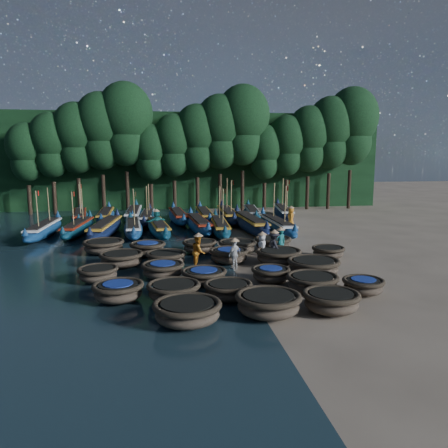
{
  "coord_description": "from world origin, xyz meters",
  "views": [
    {
      "loc": [
        -3.59,
        -23.78,
        5.86
      ],
      "look_at": [
        0.44,
        3.82,
        1.3
      ],
      "focal_mm": 35.0,
      "sensor_mm": 36.0,
      "label": 1
    }
  ],
  "objects": [
    {
      "name": "coracle_12",
      "position": [
        -1.74,
        -4.87,
        0.4
      ],
      "size": [
        2.07,
        2.07,
        0.69
      ],
      "rotation": [
        0.0,
        0.0,
        0.03
      ],
      "color": "brown",
      "rests_on": "ground"
    },
    {
      "name": "long_boat_5",
      "position": [
        -0.82,
        8.52,
        0.55
      ],
      "size": [
        2.09,
        8.2,
        1.45
      ],
      "rotation": [
        0.0,
        0.0,
        0.08
      ],
      "color": "navy",
      "rests_on": "ground"
    },
    {
      "name": "long_boat_7",
      "position": [
        3.03,
        8.03,
        0.61
      ],
      "size": [
        2.08,
        9.14,
        1.61
      ],
      "rotation": [
        0.0,
        0.0,
        0.05
      ],
      "color": "#0E1F36",
      "rests_on": "ground"
    },
    {
      "name": "tree_4",
      "position": [
        -6.8,
        20.0,
        8.67
      ],
      "size": [
        5.34,
        5.34,
        12.58
      ],
      "color": "black",
      "rests_on": "ground"
    },
    {
      "name": "long_boat_6",
      "position": [
        0.61,
        7.23,
        0.54
      ],
      "size": [
        1.75,
        8.08,
        3.43
      ],
      "rotation": [
        0.0,
        0.0,
        -0.04
      ],
      "color": "#0D394D",
      "rests_on": "ground"
    },
    {
      "name": "coracle_24",
      "position": [
        3.06,
        1.33,
        0.47
      ],
      "size": [
        2.71,
        2.71,
        0.83
      ],
      "rotation": [
        0.0,
        0.0,
        -0.41
      ],
      "color": "brown",
      "rests_on": "ground"
    },
    {
      "name": "coracle_6",
      "position": [
        -3.16,
        -6.92,
        0.43
      ],
      "size": [
        2.17,
        2.17,
        0.74
      ],
      "rotation": [
        0.0,
        0.0,
        -0.05
      ],
      "color": "brown",
      "rests_on": "ground"
    },
    {
      "name": "coracle_9",
      "position": [
        4.71,
        -7.24,
        0.39
      ],
      "size": [
        2.0,
        2.0,
        0.67
      ],
      "rotation": [
        0.0,
        0.0,
        0.29
      ],
      "color": "brown",
      "rests_on": "ground"
    },
    {
      "name": "long_boat_4",
      "position": [
        -3.78,
        7.51,
        0.52
      ],
      "size": [
        2.3,
        7.75,
        1.37
      ],
      "rotation": [
        0.0,
        0.0,
        0.13
      ],
      "color": "#0D394D",
      "rests_on": "ground"
    },
    {
      "name": "fisherman_3",
      "position": [
        2.48,
        -1.16,
        0.87
      ],
      "size": [
        0.9,
        1.2,
        1.86
      ],
      "rotation": [
        0.0,
        0.0,
        1.87
      ],
      "color": "black",
      "rests_on": "ground"
    },
    {
      "name": "tree_3",
      "position": [
        -9.1,
        20.0,
        8.0
      ],
      "size": [
        4.92,
        4.92,
        11.6
      ],
      "color": "black",
      "rests_on": "ground"
    },
    {
      "name": "tree_12",
      "position": [
        11.6,
        20.0,
        7.32
      ],
      "size": [
        4.51,
        4.51,
        10.63
      ],
      "color": "black",
      "rests_on": "ground"
    },
    {
      "name": "tree_10",
      "position": [
        7.0,
        20.0,
        5.97
      ],
      "size": [
        3.68,
        3.68,
        8.68
      ],
      "color": "black",
      "rests_on": "ground"
    },
    {
      "name": "tree_11",
      "position": [
        9.3,
        20.0,
        6.65
      ],
      "size": [
        4.09,
        4.09,
        9.65
      ],
      "color": "black",
      "rests_on": "ground"
    },
    {
      "name": "coracle_5",
      "position": [
        -5.34,
        -6.68,
        0.44
      ],
      "size": [
        2.14,
        2.14,
        0.76
      ],
      "rotation": [
        0.0,
        0.0,
        0.14
      ],
      "color": "brown",
      "rests_on": "ground"
    },
    {
      "name": "long_boat_3",
      "position": [
        -5.59,
        7.77,
        0.52
      ],
      "size": [
        1.85,
        7.64,
        3.25
      ],
      "rotation": [
        0.0,
        0.0,
        0.07
      ],
      "color": "navy",
      "rests_on": "ground"
    },
    {
      "name": "tree_9",
      "position": [
        4.7,
        20.0,
        8.67
      ],
      "size": [
        5.34,
        5.34,
        12.58
      ],
      "color": "black",
      "rests_on": "ground"
    },
    {
      "name": "tree_2",
      "position": [
        -11.4,
        20.0,
        7.32
      ],
      "size": [
        4.51,
        4.51,
        10.63
      ],
      "color": "black",
      "rests_on": "ground"
    },
    {
      "name": "fisherman_2",
      "position": [
        -1.74,
        -2.05,
        0.92
      ],
      "size": [
        0.75,
        0.91,
        1.95
      ],
      "rotation": [
        0.0,
        0.0,
        1.47
      ],
      "color": "#B56A18",
      "rests_on": "ground"
    },
    {
      "name": "coracle_21",
      "position": [
        -4.39,
        0.93,
        0.47
      ],
      "size": [
        2.43,
        2.43,
        0.82
      ],
      "rotation": [
        0.0,
        0.0,
        0.38
      ],
      "color": "brown",
      "rests_on": "ground"
    },
    {
      "name": "coracle_3",
      "position": [
        0.18,
        -9.07,
        0.48
      ],
      "size": [
        2.81,
        2.81,
        0.84
      ],
      "rotation": [
        0.0,
        0.0,
        -0.29
      ],
      "color": "brown",
      "rests_on": "ground"
    },
    {
      "name": "tree_13",
      "position": [
        13.9,
        20.0,
        8.0
      ],
      "size": [
        4.92,
        4.92,
        11.6
      ],
      "color": "black",
      "rests_on": "ground"
    },
    {
      "name": "long_boat_1",
      "position": [
        -9.55,
        8.47,
        0.52
      ],
      "size": [
        1.96,
        7.62,
        3.25
      ],
      "rotation": [
        0.0,
        0.0,
        -0.09
      ],
      "color": "#0D394D",
      "rests_on": "ground"
    },
    {
      "name": "coracle_16",
      "position": [
        -3.38,
        -1.48,
        0.45
      ],
      "size": [
        2.6,
        2.6,
        0.78
      ],
      "rotation": [
        0.0,
        0.0,
        0.44
      ],
      "color": "brown",
      "rests_on": "ground"
    },
    {
      "name": "coracle_8",
      "position": [
        2.71,
        -6.63,
        0.43
      ],
      "size": [
        2.23,
        2.23,
        0.75
      ],
      "rotation": [
        0.0,
        0.0,
        -0.04
      ],
      "color": "brown",
      "rests_on": "ground"
    },
    {
      "name": "coracle_7",
      "position": [
        -0.98,
        -7.08,
        0.41
      ],
      "size": [
        2.0,
        2.0,
        0.72
      ],
      "rotation": [
        0.0,
        0.0,
        0.06
      ],
      "color": "brown",
      "rests_on": "ground"
    },
    {
      "name": "coracle_23",
      "position": [
        0.79,
        0.87,
        0.44
      ],
      "size": [
        2.32,
        2.32,
        0.77
      ],
      "rotation": [
        0.0,
        0.0,
        -0.14
      ],
      "color": "brown",
      "rests_on": "ground"
    },
    {
      "name": "fisherman_6",
      "position": [
        6.37,
        8.53,
        0.92
      ],
      "size": [
        0.71,
        0.94,
        1.92
      ],
      "rotation": [
        0.0,
        0.0,
        4.51
      ],
      "color": "#B56A18",
      "rests_on": "ground"
    },
    {
      "name": "coracle_4",
      "position": [
        2.56,
        -9.07,
        0.46
      ],
      "size": [
        2.23,
        2.23,
        0.8
      ],
      "rotation": [
        0.0,
        0.0,
        0.14
      ],
      "color": "brown",
      "rests_on": "ground"
    },
    {
      "name": "tree_5",
      "position": [
        -4.5,
        20.0,
        5.97
      ],
      "size": [
        3.68,
        3.68,
        8.68
      ],
      "color": "black",
      "rests_on": "ground"
    },
    {
      "name": "tree_8",
      "position": [
        2.4,
        20.0,
        8.0
      ],
      "size": [
        4.92,
        4.92,
        11.6
      ],
      "color": "black",
      "rests_on": "ground"
    },
    {
      "name": "coracle_19",
      "position": [
        5.63,
        -1.04,
        0.39
      ],
      "size": [
        1.84,
        1.84,
        0.68
      ],
      "rotation": [
        0.0,
        0.0,
        0.0
      ],
      "color": "brown",
      "rests_on": "ground"
    },
    {
      "name": "tree_14",
      "position": [
        16.2,
        20.0,
        8.67
      ],
      "size": [
        5.34,
        5.34,
        12.58
      ],
      "color": "black",
      "rests_on": "ground"
    },
    {
      "name": "fisherman_1",
      "position": [
        3.05,
        -0.35,
        0.93
      ],
      "size": [
        0.67,
        0.52,
        1.85
      ],
      "rotation": [
        0.0,
        0.0,
        3.36
      ],
      "color": "#176261",
      "rests_on": "ground"
    },
    {
      "name": "coracle_18",
      "position": [
        2.52,
        -1.92,
        0.46
      ],
      "size": [
        2.8,
        2.8,
        0.81
      ],
      "rotation": [
        0.0,
        0.0,
        0.27
      ],
      "color": "brown",
      "rests_on": "ground"
    },
    {
      "name": "long_boat_9",
      "position": [
        -10.37,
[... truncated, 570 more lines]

